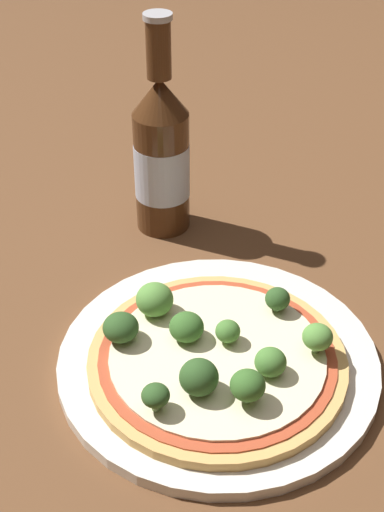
% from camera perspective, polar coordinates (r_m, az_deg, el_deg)
% --- Properties ---
extents(ground_plane, '(3.00, 3.00, 0.00)m').
position_cam_1_polar(ground_plane, '(0.68, 0.65, -7.54)').
color(ground_plane, brown).
extents(plate, '(0.29, 0.29, 0.01)m').
position_cam_1_polar(plate, '(0.66, 1.89, -8.45)').
color(plate, silver).
rests_on(plate, ground_plane).
extents(pizza, '(0.23, 0.23, 0.01)m').
position_cam_1_polar(pizza, '(0.64, 2.02, -8.24)').
color(pizza, tan).
rests_on(pizza, plate).
extents(broccoli_floret_0, '(0.03, 0.03, 0.03)m').
position_cam_1_polar(broccoli_floret_0, '(0.59, 0.56, -9.67)').
color(broccoli_floret_0, '#7A9E5B').
rests_on(broccoli_floret_0, pizza).
extents(broccoli_floret_1, '(0.03, 0.03, 0.02)m').
position_cam_1_polar(broccoli_floret_1, '(0.61, 6.30, -8.44)').
color(broccoli_floret_1, '#7A9E5B').
rests_on(broccoli_floret_1, pizza).
extents(broccoli_floret_2, '(0.04, 0.04, 0.03)m').
position_cam_1_polar(broccoli_floret_2, '(0.67, -3.01, -3.49)').
color(broccoli_floret_2, '#7A9E5B').
rests_on(broccoli_floret_2, pizza).
extents(broccoli_floret_3, '(0.02, 0.02, 0.02)m').
position_cam_1_polar(broccoli_floret_3, '(0.64, 2.88, -6.05)').
color(broccoli_floret_3, '#7A9E5B').
rests_on(broccoli_floret_3, pizza).
extents(broccoli_floret_4, '(0.03, 0.03, 0.03)m').
position_cam_1_polar(broccoli_floret_4, '(0.64, -5.72, -5.71)').
color(broccoli_floret_4, '#7A9E5B').
rests_on(broccoli_floret_4, pizza).
extents(broccoli_floret_5, '(0.03, 0.03, 0.03)m').
position_cam_1_polar(broccoli_floret_5, '(0.59, 4.48, -10.30)').
color(broccoli_floret_5, '#7A9E5B').
rests_on(broccoli_floret_5, pizza).
extents(broccoli_floret_6, '(0.02, 0.02, 0.02)m').
position_cam_1_polar(broccoli_floret_6, '(0.67, 6.86, -3.44)').
color(broccoli_floret_6, '#7A9E5B').
rests_on(broccoli_floret_6, pizza).
extents(broccoli_floret_7, '(0.03, 0.03, 0.03)m').
position_cam_1_polar(broccoli_floret_7, '(0.64, 10.01, -6.41)').
color(broccoli_floret_7, '#7A9E5B').
rests_on(broccoli_floret_7, pizza).
extents(broccoli_floret_8, '(0.02, 0.02, 0.03)m').
position_cam_1_polar(broccoli_floret_8, '(0.58, -2.93, -11.12)').
color(broccoli_floret_8, '#7A9E5B').
rests_on(broccoli_floret_8, pizza).
extents(broccoli_floret_9, '(0.03, 0.03, 0.03)m').
position_cam_1_polar(broccoli_floret_9, '(0.64, -0.65, -5.55)').
color(broccoli_floret_9, '#7A9E5B').
rests_on(broccoli_floret_9, pizza).
extents(beer_bottle, '(0.06, 0.06, 0.25)m').
position_cam_1_polar(beer_bottle, '(0.79, -2.45, 8.10)').
color(beer_bottle, '#472814').
rests_on(beer_bottle, ground_plane).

